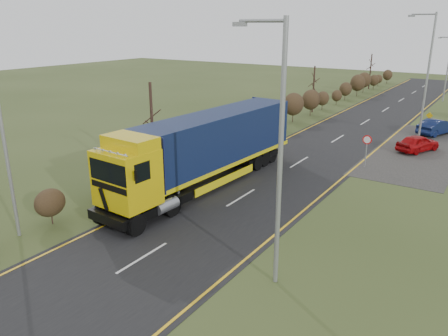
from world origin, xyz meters
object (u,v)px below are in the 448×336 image
lorry (206,146)px  car_blue_sedan (437,127)px  speed_sign (367,145)px  car_red_hatchback (418,143)px  streetlight_near (277,147)px

lorry → car_blue_sedan: lorry is taller
lorry → speed_sign: 11.38m
car_red_hatchback → car_blue_sedan: size_ratio=0.91×
car_blue_sedan → streetlight_near: bearing=109.4°
lorry → car_red_hatchback: (9.22, 15.13, -1.84)m
car_red_hatchback → car_blue_sedan: bearing=-68.1°
car_red_hatchback → streetlight_near: (-1.09, -22.12, 4.68)m
lorry → speed_sign: bearing=55.0°
lorry → streetlight_near: 11.09m
car_red_hatchback → speed_sign: (-2.22, -6.20, 0.93)m
car_red_hatchback → speed_sign: bearing=95.0°
car_red_hatchback → car_blue_sedan: (0.33, 6.69, 0.04)m
car_red_hatchback → speed_sign: size_ratio=1.68×
streetlight_near → speed_sign: size_ratio=4.24×
lorry → car_red_hatchback: lorry is taller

